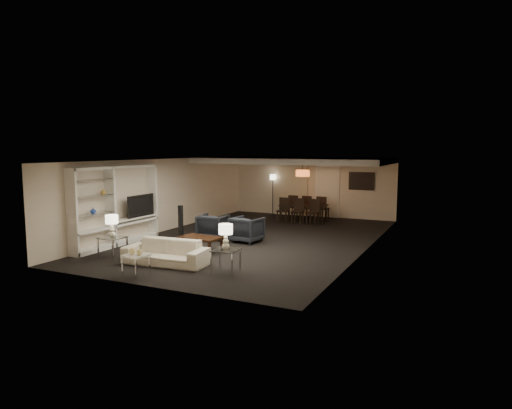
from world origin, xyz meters
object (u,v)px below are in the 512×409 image
object	(u,v)px
chair_fm	(309,207)
table_lamp_left	(112,226)
pendant_light	(303,173)
marble_table	(136,265)
table_lamp_right	(226,237)
side_table_right	(226,261)
television	(138,205)
chair_fr	(323,208)
chair_nr	(313,212)
sofa	(166,252)
armchair_right	(247,229)
vase_amber	(103,192)
dining_table	(303,213)
armchair_left	(213,227)
chair_fl	(295,206)
side_table_left	(113,247)
floor_lamp	(273,195)
chair_nm	(298,211)
coffee_table	(200,244)
vase_blue	(93,211)
floor_speaker	(181,222)
chair_nl	(283,210)

from	to	relation	value
chair_fm	table_lamp_left	bearing A→B (deg)	80.52
pendant_light	marble_table	world-z (taller)	pendant_light
table_lamp_right	side_table_right	bearing A→B (deg)	0.00
television	chair_fr	distance (m)	7.56
chair_nr	chair_fr	xyz separation A→B (m)	(0.00, 1.30, 0.00)
sofa	armchair_right	bearing A→B (deg)	74.81
television	vase_amber	xyz separation A→B (m)	(-0.03, -1.42, 0.55)
television	dining_table	bearing A→B (deg)	-31.12
armchair_left	table_lamp_right	distance (m)	4.05
television	sofa	bearing A→B (deg)	-129.34
sofa	chair_fl	distance (m)	8.52
armchair_right	side_table_left	size ratio (longest dim) A/B	1.49
dining_table	chair_nr	distance (m)	0.90
side_table_left	vase_amber	distance (m)	1.83
floor_lamp	chair_nr	bearing A→B (deg)	-37.19
marble_table	chair_nm	size ratio (longest dim) A/B	0.50
coffee_table	vase_blue	xyz separation A→B (m)	(-2.66, -1.28, 0.94)
television	dining_table	size ratio (longest dim) A/B	0.64
floor_speaker	floor_lamp	distance (m)	6.19
sofa	armchair_left	xyz separation A→B (m)	(-0.60, 3.30, 0.08)
dining_table	table_lamp_right	bearing A→B (deg)	-90.82
side_table_right	chair_nm	size ratio (longest dim) A/B	0.60
television	chair_nr	bearing A→B (deg)	-38.66
chair_fl	floor_speaker	bearing A→B (deg)	74.13
chair_fr	floor_lamp	size ratio (longest dim) A/B	0.55
side_table_right	table_lamp_left	world-z (taller)	table_lamp_left
marble_table	floor_lamp	bearing A→B (deg)	95.67
table_lamp_left	dining_table	distance (m)	8.27
television	chair_nl	distance (m)	5.83
side_table_left	chair_nl	size ratio (longest dim) A/B	0.60
sofa	chair_fm	distance (m)	8.55
chair_fl	floor_lamp	distance (m)	1.39
table_lamp_left	table_lamp_right	size ratio (longest dim) A/B	1.00
side_table_left	chair_fl	bearing A→B (deg)	77.33
table_lamp_right	marble_table	size ratio (longest dim) A/B	1.24
vase_amber	chair_nr	distance (m)	7.74
vase_blue	chair_nm	distance (m)	7.74
table_lamp_left	dining_table	xyz separation A→B (m)	(2.51, 7.86, -0.51)
chair_nr	coffee_table	bearing A→B (deg)	-98.76
armchair_left	vase_amber	xyz separation A→B (m)	(-2.06, -2.57, 1.25)
chair_fm	pendant_light	bearing A→B (deg)	103.63
chair_fm	side_table_right	bearing A→B (deg)	102.92
television	coffee_table	bearing A→B (deg)	-101.93
side_table_right	marble_table	bearing A→B (deg)	-147.09
table_lamp_right	floor_lamp	size ratio (longest dim) A/B	0.34
armchair_right	chair_fr	distance (m)	5.28
side_table_left	floor_lamp	xyz separation A→B (m)	(0.69, 9.05, 0.60)
sofa	chair_nr	world-z (taller)	chair_nr
side_table_right	television	xyz separation A→B (m)	(-4.33, 2.16, 0.82)
armchair_left	side_table_left	world-z (taller)	armchair_left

